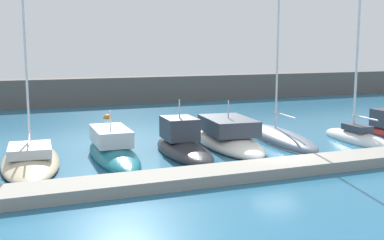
{
  "coord_description": "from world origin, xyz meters",
  "views": [
    {
      "loc": [
        -14.25,
        -22.75,
        6.49
      ],
      "look_at": [
        -3.16,
        4.96,
        1.89
      ],
      "focal_mm": 45.25,
      "sensor_mm": 36.0,
      "label": 1
    }
  ],
  "objects_px": {
    "motorboat_teal_third": "(113,150)",
    "motorboat_ivory_fifth": "(226,138)",
    "sailboat_white_seventh": "(357,137)",
    "sailboat_sand_second": "(30,159)",
    "motorboat_charcoal_fourth": "(183,145)",
    "mooring_buoy_orange": "(107,118)",
    "sailboat_slate_sixth": "(279,136)"
  },
  "relations": [
    {
      "from": "motorboat_charcoal_fourth",
      "to": "sailboat_white_seventh",
      "type": "distance_m",
      "value": 12.34
    },
    {
      "from": "sailboat_slate_sixth",
      "to": "motorboat_teal_third",
      "type": "bearing_deg",
      "value": 98.6
    },
    {
      "from": "sailboat_sand_second",
      "to": "mooring_buoy_orange",
      "type": "bearing_deg",
      "value": -22.11
    },
    {
      "from": "motorboat_teal_third",
      "to": "sailboat_white_seventh",
      "type": "height_order",
      "value": "sailboat_white_seventh"
    },
    {
      "from": "sailboat_slate_sixth",
      "to": "motorboat_ivory_fifth",
      "type": "bearing_deg",
      "value": 91.85
    },
    {
      "from": "motorboat_charcoal_fourth",
      "to": "mooring_buoy_orange",
      "type": "height_order",
      "value": "motorboat_charcoal_fourth"
    },
    {
      "from": "sailboat_white_seventh",
      "to": "motorboat_teal_third",
      "type": "bearing_deg",
      "value": 86.6
    },
    {
      "from": "sailboat_slate_sixth",
      "to": "sailboat_white_seventh",
      "type": "xyz_separation_m",
      "value": [
        4.77,
        -2.19,
        0.0
      ]
    },
    {
      "from": "motorboat_ivory_fifth",
      "to": "mooring_buoy_orange",
      "type": "height_order",
      "value": "motorboat_ivory_fifth"
    },
    {
      "from": "motorboat_charcoal_fourth",
      "to": "sailboat_slate_sixth",
      "type": "bearing_deg",
      "value": -78.46
    },
    {
      "from": "motorboat_teal_third",
      "to": "motorboat_charcoal_fourth",
      "type": "xyz_separation_m",
      "value": [
        4.14,
        -0.67,
        0.12
      ]
    },
    {
      "from": "sailboat_white_seventh",
      "to": "sailboat_slate_sixth",
      "type": "bearing_deg",
      "value": 67.86
    },
    {
      "from": "motorboat_teal_third",
      "to": "motorboat_charcoal_fourth",
      "type": "height_order",
      "value": "motorboat_charcoal_fourth"
    },
    {
      "from": "motorboat_charcoal_fourth",
      "to": "motorboat_ivory_fifth",
      "type": "relative_size",
      "value": 0.74
    },
    {
      "from": "motorboat_ivory_fifth",
      "to": "mooring_buoy_orange",
      "type": "relative_size",
      "value": 14.41
    },
    {
      "from": "sailboat_white_seventh",
      "to": "sailboat_sand_second",
      "type": "bearing_deg",
      "value": 87.96
    },
    {
      "from": "motorboat_ivory_fifth",
      "to": "mooring_buoy_orange",
      "type": "xyz_separation_m",
      "value": [
        -4.86,
        14.52,
        -0.45
      ]
    },
    {
      "from": "sailboat_slate_sixth",
      "to": "mooring_buoy_orange",
      "type": "xyz_separation_m",
      "value": [
        -8.75,
        14.82,
        -0.33
      ]
    },
    {
      "from": "motorboat_charcoal_fourth",
      "to": "sailboat_sand_second",
      "type": "bearing_deg",
      "value": 88.55
    },
    {
      "from": "motorboat_teal_third",
      "to": "motorboat_ivory_fifth",
      "type": "relative_size",
      "value": 0.89
    },
    {
      "from": "sailboat_sand_second",
      "to": "motorboat_ivory_fifth",
      "type": "xyz_separation_m",
      "value": [
        12.39,
        0.81,
        0.16
      ]
    },
    {
      "from": "motorboat_charcoal_fourth",
      "to": "sailboat_slate_sixth",
      "type": "distance_m",
      "value": 7.62
    },
    {
      "from": "mooring_buoy_orange",
      "to": "motorboat_ivory_fifth",
      "type": "bearing_deg",
      "value": -71.48
    },
    {
      "from": "motorboat_teal_third",
      "to": "sailboat_slate_sixth",
      "type": "bearing_deg",
      "value": -85.78
    },
    {
      "from": "sailboat_sand_second",
      "to": "motorboat_teal_third",
      "type": "bearing_deg",
      "value": -85.62
    },
    {
      "from": "motorboat_ivory_fifth",
      "to": "motorboat_teal_third",
      "type": "bearing_deg",
      "value": 101.3
    },
    {
      "from": "motorboat_charcoal_fourth",
      "to": "sailboat_white_seventh",
      "type": "bearing_deg",
      "value": -92.0
    },
    {
      "from": "motorboat_charcoal_fourth",
      "to": "mooring_buoy_orange",
      "type": "relative_size",
      "value": 10.59
    },
    {
      "from": "motorboat_charcoal_fourth",
      "to": "mooring_buoy_orange",
      "type": "xyz_separation_m",
      "value": [
        -1.22,
        15.98,
        -0.53
      ]
    },
    {
      "from": "sailboat_sand_second",
      "to": "motorboat_teal_third",
      "type": "xyz_separation_m",
      "value": [
        4.62,
        0.03,
        0.12
      ]
    },
    {
      "from": "sailboat_white_seventh",
      "to": "mooring_buoy_orange",
      "type": "distance_m",
      "value": 21.73
    },
    {
      "from": "mooring_buoy_orange",
      "to": "motorboat_charcoal_fourth",
      "type": "bearing_deg",
      "value": -85.62
    }
  ]
}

